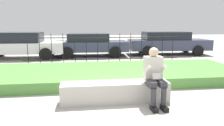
{
  "coord_description": "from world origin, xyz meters",
  "views": [
    {
      "loc": [
        -0.84,
        -4.72,
        1.75
      ],
      "look_at": [
        -0.03,
        1.41,
        0.64
      ],
      "focal_mm": 35.0,
      "sensor_mm": 36.0,
      "label": 1
    }
  ],
  "objects_px": {
    "person_seated_reader": "(154,74)",
    "stone_bench": "(115,93)",
    "car_parked_center": "(90,44)",
    "car_parked_right": "(167,42)",
    "car_parked_left": "(20,45)"
  },
  "relations": [
    {
      "from": "person_seated_reader",
      "to": "stone_bench",
      "type": "bearing_deg",
      "value": 160.46
    },
    {
      "from": "car_parked_center",
      "to": "car_parked_right",
      "type": "xyz_separation_m",
      "value": [
        4.46,
        0.08,
        0.03
      ]
    },
    {
      "from": "person_seated_reader",
      "to": "car_parked_left",
      "type": "distance_m",
      "value": 8.68
    },
    {
      "from": "car_parked_right",
      "to": "car_parked_left",
      "type": "bearing_deg",
      "value": -174.39
    },
    {
      "from": "car_parked_center",
      "to": "car_parked_right",
      "type": "bearing_deg",
      "value": 2.33
    },
    {
      "from": "car_parked_left",
      "to": "car_parked_center",
      "type": "distance_m",
      "value": 3.63
    },
    {
      "from": "car_parked_left",
      "to": "car_parked_center",
      "type": "relative_size",
      "value": 1.1
    },
    {
      "from": "car_parked_center",
      "to": "car_parked_right",
      "type": "relative_size",
      "value": 0.86
    },
    {
      "from": "person_seated_reader",
      "to": "car_parked_center",
      "type": "xyz_separation_m",
      "value": [
        -1.11,
        7.62,
        -0.01
      ]
    },
    {
      "from": "stone_bench",
      "to": "car_parked_left",
      "type": "relative_size",
      "value": 0.55
    },
    {
      "from": "stone_bench",
      "to": "person_seated_reader",
      "type": "height_order",
      "value": "person_seated_reader"
    },
    {
      "from": "person_seated_reader",
      "to": "car_parked_right",
      "type": "xyz_separation_m",
      "value": [
        3.35,
        7.7,
        0.02
      ]
    },
    {
      "from": "car_parked_right",
      "to": "stone_bench",
      "type": "bearing_deg",
      "value": -116.74
    },
    {
      "from": "car_parked_left",
      "to": "car_parked_right",
      "type": "height_order",
      "value": "car_parked_left"
    },
    {
      "from": "car_parked_left",
      "to": "car_parked_center",
      "type": "bearing_deg",
      "value": 6.57
    }
  ]
}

